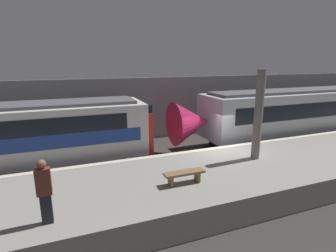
{
  "coord_description": "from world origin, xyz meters",
  "views": [
    {
      "loc": [
        -7.04,
        -10.98,
        5.32
      ],
      "look_at": [
        -2.47,
        0.85,
        2.16
      ],
      "focal_mm": 28.0,
      "sensor_mm": 36.0,
      "label": 1
    }
  ],
  "objects_px": {
    "train_modern": "(326,111)",
    "person_waiting": "(44,190)",
    "platform_bench": "(184,175)",
    "support_pillar_near": "(258,115)"
  },
  "relations": [
    {
      "from": "support_pillar_near",
      "to": "train_modern",
      "type": "xyz_separation_m",
      "value": [
        9.51,
        4.09,
        -1.22
      ]
    },
    {
      "from": "train_modern",
      "to": "platform_bench",
      "type": "height_order",
      "value": "train_modern"
    },
    {
      "from": "person_waiting",
      "to": "platform_bench",
      "type": "xyz_separation_m",
      "value": [
        4.44,
        0.81,
        -0.64
      ]
    },
    {
      "from": "train_modern",
      "to": "platform_bench",
      "type": "relative_size",
      "value": 15.26
    },
    {
      "from": "train_modern",
      "to": "platform_bench",
      "type": "xyz_separation_m",
      "value": [
        -13.55,
        -5.24,
        -0.43
      ]
    },
    {
      "from": "support_pillar_near",
      "to": "platform_bench",
      "type": "height_order",
      "value": "support_pillar_near"
    },
    {
      "from": "support_pillar_near",
      "to": "person_waiting",
      "type": "xyz_separation_m",
      "value": [
        -8.48,
        -1.95,
        -1.0
      ]
    },
    {
      "from": "train_modern",
      "to": "platform_bench",
      "type": "distance_m",
      "value": 14.53
    },
    {
      "from": "train_modern",
      "to": "person_waiting",
      "type": "xyz_separation_m",
      "value": [
        -17.99,
        -6.05,
        0.21
      ]
    },
    {
      "from": "person_waiting",
      "to": "platform_bench",
      "type": "distance_m",
      "value": 4.56
    }
  ]
}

